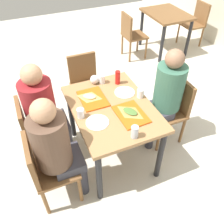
% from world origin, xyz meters
% --- Properties ---
extents(ground_plane, '(10.00, 10.00, 0.02)m').
position_xyz_m(ground_plane, '(0.00, 0.00, -0.01)').
color(ground_plane, beige).
extents(main_table, '(1.08, 0.80, 0.75)m').
position_xyz_m(main_table, '(0.00, 0.00, 0.65)').
color(main_table, '#9E7247').
rests_on(main_table, ground_plane).
extents(chair_near_left, '(0.40, 0.40, 0.84)m').
position_xyz_m(chair_near_left, '(-0.27, -0.78, 0.49)').
color(chair_near_left, brown).
rests_on(chair_near_left, ground_plane).
extents(chair_near_right, '(0.40, 0.40, 0.84)m').
position_xyz_m(chair_near_right, '(0.27, -0.78, 0.49)').
color(chair_near_right, brown).
rests_on(chair_near_right, ground_plane).
extents(chair_far_side, '(0.40, 0.40, 0.84)m').
position_xyz_m(chair_far_side, '(0.00, 0.78, 0.49)').
color(chair_far_side, brown).
rests_on(chair_far_side, ground_plane).
extents(chair_left_end, '(0.40, 0.40, 0.84)m').
position_xyz_m(chair_left_end, '(-0.92, 0.00, 0.49)').
color(chair_left_end, brown).
rests_on(chair_left_end, ground_plane).
extents(person_in_red, '(0.32, 0.42, 1.25)m').
position_xyz_m(person_in_red, '(-0.27, -0.64, 0.73)').
color(person_in_red, '#383842').
rests_on(person_in_red, ground_plane).
extents(person_in_brown_jacket, '(0.32, 0.42, 1.25)m').
position_xyz_m(person_in_brown_jacket, '(0.27, -0.64, 0.73)').
color(person_in_brown_jacket, '#383842').
rests_on(person_in_brown_jacket, ground_plane).
extents(person_far_side, '(0.32, 0.42, 1.25)m').
position_xyz_m(person_far_side, '(-0.00, 0.64, 0.73)').
color(person_far_side, '#383842').
rests_on(person_far_side, ground_plane).
extents(tray_red_near, '(0.36, 0.26, 0.02)m').
position_xyz_m(tray_red_near, '(-0.19, -0.14, 0.76)').
color(tray_red_near, '#D85914').
rests_on(tray_red_near, main_table).
extents(tray_red_far, '(0.37, 0.27, 0.02)m').
position_xyz_m(tray_red_far, '(0.19, 0.12, 0.76)').
color(tray_red_far, '#D85914').
rests_on(tray_red_far, main_table).
extents(paper_plate_center, '(0.22, 0.22, 0.01)m').
position_xyz_m(paper_plate_center, '(-0.16, 0.22, 0.76)').
color(paper_plate_center, white).
rests_on(paper_plate_center, main_table).
extents(paper_plate_near_edge, '(0.22, 0.22, 0.01)m').
position_xyz_m(paper_plate_near_edge, '(0.16, -0.22, 0.76)').
color(paper_plate_near_edge, white).
rests_on(paper_plate_near_edge, main_table).
extents(pizza_slice_a, '(0.23, 0.24, 0.02)m').
position_xyz_m(pizza_slice_a, '(-0.21, -0.17, 0.78)').
color(pizza_slice_a, tan).
rests_on(pizza_slice_a, tray_red_near).
extents(pizza_slice_b, '(0.26, 0.23, 0.02)m').
position_xyz_m(pizza_slice_b, '(0.17, 0.12, 0.78)').
color(pizza_slice_b, '#C68C47').
rests_on(pizza_slice_b, tray_red_far).
extents(plastic_cup_a, '(0.07, 0.07, 0.10)m').
position_xyz_m(plastic_cup_a, '(-0.03, 0.34, 0.80)').
color(plastic_cup_a, white).
rests_on(plastic_cup_a, main_table).
extents(plastic_cup_b, '(0.07, 0.07, 0.10)m').
position_xyz_m(plastic_cup_b, '(0.03, -0.34, 0.80)').
color(plastic_cup_b, white).
rests_on(plastic_cup_b, main_table).
extents(plastic_cup_c, '(0.07, 0.07, 0.10)m').
position_xyz_m(plastic_cup_c, '(-0.43, 0.06, 0.80)').
color(plastic_cup_c, white).
rests_on(plastic_cup_c, main_table).
extents(soda_can, '(0.07, 0.07, 0.12)m').
position_xyz_m(soda_can, '(0.46, 0.02, 0.81)').
color(soda_can, '#B7BCC6').
rests_on(soda_can, main_table).
extents(condiment_bottle, '(0.06, 0.06, 0.16)m').
position_xyz_m(condiment_bottle, '(-0.35, 0.22, 0.83)').
color(condiment_bottle, red).
rests_on(condiment_bottle, main_table).
extents(foil_bundle, '(0.10, 0.10, 0.10)m').
position_xyz_m(foil_bundle, '(-0.46, -0.02, 0.80)').
color(foil_bundle, silver).
rests_on(foil_bundle, main_table).
extents(background_table, '(0.90, 0.70, 0.75)m').
position_xyz_m(background_table, '(-2.06, 1.99, 0.62)').
color(background_table, brown).
rests_on(background_table, ground_plane).
extents(background_chair_near, '(0.40, 0.40, 0.84)m').
position_xyz_m(background_chair_near, '(-2.06, 1.26, 0.49)').
color(background_chair_near, brown).
rests_on(background_chair_near, ground_plane).
extents(background_chair_far, '(0.40, 0.40, 0.84)m').
position_xyz_m(background_chair_far, '(-2.06, 2.73, 0.49)').
color(background_chair_far, brown).
rests_on(background_chair_far, ground_plane).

